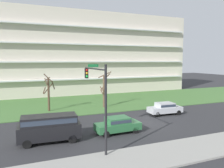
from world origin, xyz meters
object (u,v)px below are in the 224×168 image
Objects in this scene: van_black_center_left at (49,126)px; traffic_signal_mast at (98,91)px; tree_far_left at (49,92)px; tree_left at (104,89)px; sedan_green_center_right at (118,124)px; sedan_silver_near_left at (165,108)px.

traffic_signal_mast is at bearing -36.25° from van_black_center_left.
tree_far_left is 0.98× the size of tree_left.
van_black_center_left is 1.20× the size of sedan_green_center_right.
tree_left is 1.22× the size of sedan_green_center_right.
van_black_center_left is (-9.35, -11.70, -1.33)m from tree_left.
tree_left is at bearing 54.67° from van_black_center_left.
tree_far_left is 12.26m from van_black_center_left.
sedan_green_center_right is (5.09, -12.11, -1.85)m from tree_far_left.
sedan_silver_near_left is at bearing -28.90° from tree_far_left.
tree_left is 1.02× the size of van_black_center_left.
traffic_signal_mast reaches higher than sedan_green_center_right.
traffic_signal_mast is at bearing -112.02° from tree_left.
tree_far_left is 1.20× the size of sedan_green_center_right.
sedan_green_center_right is (-8.71, -4.50, 0.00)m from sedan_silver_near_left.
tree_left is at bearing -2.93° from tree_far_left.
sedan_green_center_right is (-2.92, -11.70, -1.85)m from tree_left.
tree_far_left is at bearing -25.46° from sedan_silver_near_left.
sedan_silver_near_left is (5.79, -7.20, -1.85)m from tree_left.
tree_far_left is 8.02m from tree_left.
sedan_silver_near_left is 15.80m from van_black_center_left.
van_black_center_left is 0.78× the size of traffic_signal_mast.
van_black_center_left is 5.52m from traffic_signal_mast.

